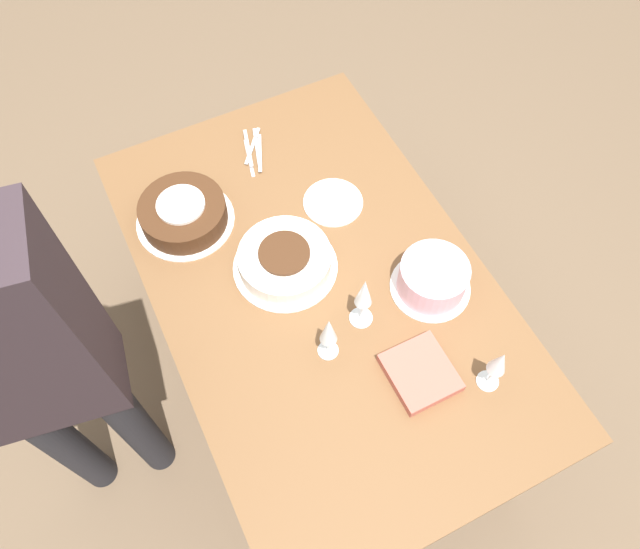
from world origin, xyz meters
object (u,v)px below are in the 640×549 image
cake_center_white (285,260)px  wine_glass_extra (499,364)px  wine_glass_near (364,294)px  wine_glass_far (329,331)px  cake_back_decorated (433,278)px  cake_front_chocolate (183,213)px  person_cutting (22,363)px

cake_center_white → wine_glass_extra: bearing=30.7°
wine_glass_near → wine_glass_extra: size_ratio=1.15×
cake_center_white → wine_glass_far: 0.33m
cake_back_decorated → wine_glass_near: bearing=-90.3°
cake_front_chocolate → wine_glass_near: bearing=31.4°
wine_glass_extra → person_cutting: 1.19m
cake_front_chocolate → wine_glass_near: (0.56, 0.34, 0.11)m
cake_back_decorated → wine_glass_extra: (0.33, -0.01, 0.08)m
wine_glass_extra → cake_front_chocolate: bearing=-147.6°
cake_back_decorated → person_cutting: (-0.14, -1.10, 0.22)m
person_cutting → cake_front_chocolate: bearing=48.0°
cake_front_chocolate → wine_glass_far: wine_glass_far is taller
cake_back_decorated → person_cutting: bearing=-97.5°
wine_glass_near → wine_glass_extra: (0.33, 0.23, -0.02)m
cake_center_white → wine_glass_far: wine_glass_far is taller
cake_front_chocolate → wine_glass_near: size_ratio=1.43×
cake_front_chocolate → wine_glass_extra: bearing=32.4°
wine_glass_near → cake_front_chocolate: bearing=-148.6°
cake_back_decorated → wine_glass_near: 0.26m
cake_center_white → wine_glass_near: 0.31m
cake_back_decorated → person_cutting: person_cutting is taller
cake_front_chocolate → cake_back_decorated: 0.81m
cake_back_decorated → wine_glass_near: (-0.00, -0.24, 0.09)m
cake_front_chocolate → cake_back_decorated: size_ratio=1.29×
cake_center_white → person_cutting: person_cutting is taller
wine_glass_far → wine_glass_extra: (0.28, 0.36, 0.00)m
cake_back_decorated → wine_glass_far: bearing=-82.5°
wine_glass_near → wine_glass_extra: bearing=34.2°
wine_glass_near → person_cutting: person_cutting is taller
cake_back_decorated → wine_glass_extra: size_ratio=1.27×
cake_back_decorated → cake_center_white: bearing=-125.7°
cake_front_chocolate → person_cutting: person_cutting is taller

